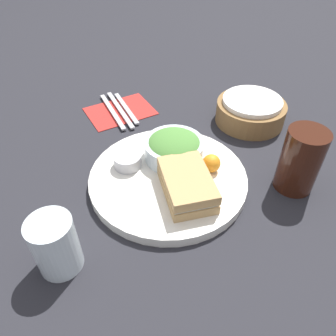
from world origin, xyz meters
The scene contains 13 objects.
ground_plane centered at (0.00, 0.00, 0.00)m, with size 4.00×4.00×0.00m, color #232328.
plate centered at (0.00, 0.00, 0.01)m, with size 0.34×0.34×0.02m, color white.
sandwich centered at (0.06, 0.01, 0.05)m, with size 0.16×0.12×0.05m.
salad_bowl centered at (-0.05, 0.04, 0.05)m, with size 0.13×0.13×0.06m.
dressing_cup centered at (-0.07, -0.06, 0.04)m, with size 0.06×0.06×0.03m, color #B7B7BC.
orange_wedge centered at (0.03, 0.09, 0.04)m, with size 0.04×0.04×0.04m, color orange.
drink_glass centered at (0.14, 0.23, 0.07)m, with size 0.08×0.08×0.14m, color #38190F.
bread_basket centered at (-0.10, 0.31, 0.03)m, with size 0.18×0.18×0.07m.
napkin centered at (-0.31, 0.02, 0.00)m, with size 0.13×0.18×0.00m, color #B22823.
fork centered at (-0.32, 0.00, 0.01)m, with size 0.19×0.01×0.01m, color #B2B2B7.
knife centered at (-0.31, 0.02, 0.01)m, with size 0.20×0.01×0.01m, color #B2B2B7.
spoon centered at (-0.31, 0.04, 0.01)m, with size 0.17×0.01×0.01m, color #B2B2B7.
water_glass centered at (0.08, -0.26, 0.05)m, with size 0.07×0.07×0.11m, color silver.
Camera 1 is at (0.44, -0.25, 0.50)m, focal length 35.00 mm.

